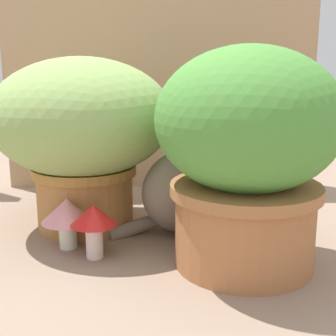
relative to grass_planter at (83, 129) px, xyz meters
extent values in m
plane|color=gray|center=(0.19, -0.16, -0.26)|extent=(6.00, 6.00, 0.00)
cube|color=tan|center=(0.21, 0.41, 0.16)|extent=(1.05, 0.03, 0.84)
cylinder|color=#AC713D|center=(0.00, 0.00, -0.18)|extent=(0.25, 0.25, 0.16)
cylinder|color=#A77536|center=(0.00, 0.00, -0.11)|extent=(0.27, 0.27, 0.02)
ellipsoid|color=#8AAC5D|center=(0.00, 0.00, 0.03)|extent=(0.46, 0.46, 0.30)
cylinder|color=#AD6C40|center=(0.37, -0.25, -0.17)|extent=(0.29, 0.29, 0.18)
cylinder|color=#A96B40|center=(0.37, -0.25, -0.09)|extent=(0.32, 0.32, 0.02)
ellipsoid|color=#4D9038|center=(0.37, -0.25, 0.05)|extent=(0.38, 0.38, 0.30)
ellipsoid|color=gray|center=(0.27, -0.05, -0.15)|extent=(0.31, 0.27, 0.22)
ellipsoid|color=#B8A392|center=(0.36, -0.01, -0.16)|extent=(0.11, 0.12, 0.11)
sphere|color=gray|center=(0.37, 0.00, -0.04)|extent=(0.15, 0.15, 0.11)
cone|color=gray|center=(0.36, 0.03, 0.03)|extent=(0.05, 0.05, 0.04)
cone|color=gray|center=(0.39, -0.03, 0.03)|extent=(0.05, 0.05, 0.04)
cylinder|color=gray|center=(0.15, -0.06, -0.24)|extent=(0.18, 0.11, 0.07)
cylinder|color=silver|center=(-0.02, -0.15, -0.23)|extent=(0.04, 0.04, 0.06)
cone|color=pink|center=(-0.02, -0.15, -0.17)|extent=(0.12, 0.12, 0.06)
cylinder|color=silver|center=(0.05, -0.21, -0.22)|extent=(0.04, 0.04, 0.08)
cone|color=red|center=(0.05, -0.21, -0.16)|extent=(0.10, 0.10, 0.05)
camera|label=1|loc=(0.18, -1.17, 0.16)|focal=49.01mm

